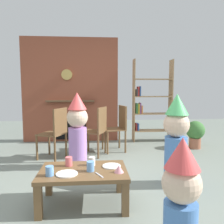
{
  "coord_description": "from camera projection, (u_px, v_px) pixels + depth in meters",
  "views": [
    {
      "loc": [
        -0.11,
        -2.78,
        1.24
      ],
      "look_at": [
        0.15,
        0.4,
        0.91
      ],
      "focal_mm": 36.23,
      "sensor_mm": 36.0,
      "label": 1
    }
  ],
  "objects": [
    {
      "name": "child_in_pink",
      "position": [
        176.0,
        138.0,
        2.86
      ],
      "size": [
        0.32,
        0.32,
        1.17
      ],
      "rotation": [
        0.0,
        0.0,
        -2.8
      ],
      "color": "#4C7FC6",
      "rests_on": "ground_plane"
    },
    {
      "name": "dining_chair_middle",
      "position": [
        97.0,
        128.0,
        4.14
      ],
      "size": [
        0.53,
        0.53,
        0.9
      ],
      "rotation": [
        0.0,
        0.0,
        2.73
      ],
      "color": "brown",
      "rests_on": "ground_plane"
    },
    {
      "name": "paper_cup_center",
      "position": [
        50.0,
        171.0,
        2.22
      ],
      "size": [
        0.08,
        0.08,
        0.1
      ],
      "primitive_type": "cylinder",
      "color": "#669EE0",
      "rests_on": "coffee_table"
    },
    {
      "name": "paper_plate_rear",
      "position": [
        67.0,
        174.0,
        2.27
      ],
      "size": [
        0.22,
        0.22,
        0.01
      ],
      "primitive_type": "cylinder",
      "color": "white",
      "rests_on": "coffee_table"
    },
    {
      "name": "potted_plant_tall",
      "position": [
        195.0,
        132.0,
        4.68
      ],
      "size": [
        0.38,
        0.38,
        0.57
      ],
      "color": "#9E5B42",
      "rests_on": "ground_plane"
    },
    {
      "name": "table_fork",
      "position": [
        99.0,
        175.0,
        2.24
      ],
      "size": [
        0.08,
        0.14,
        0.01
      ],
      "primitive_type": "cube",
      "rotation": [
        0.0,
        0.0,
        2.03
      ],
      "color": "silver",
      "rests_on": "coffee_table"
    },
    {
      "name": "ground_plane",
      "position": [
        103.0,
        186.0,
        2.89
      ],
      "size": [
        12.0,
        12.0,
        0.0
      ],
      "primitive_type": "plane",
      "color": "gray"
    },
    {
      "name": "paper_cup_near_right",
      "position": [
        90.0,
        166.0,
        2.35
      ],
      "size": [
        0.08,
        0.08,
        0.1
      ],
      "primitive_type": "cylinder",
      "color": "#669EE0",
      "rests_on": "coffee_table"
    },
    {
      "name": "paper_cup_near_left",
      "position": [
        92.0,
        161.0,
        2.53
      ],
      "size": [
        0.07,
        0.07,
        0.09
      ],
      "primitive_type": "cylinder",
      "color": "silver",
      "rests_on": "coffee_table"
    },
    {
      "name": "coffee_table",
      "position": [
        83.0,
        176.0,
        2.4
      ],
      "size": [
        0.92,
        0.59,
        0.38
      ],
      "color": "brown",
      "rests_on": "ground_plane"
    },
    {
      "name": "bookshelf",
      "position": [
        150.0,
        104.0,
        5.27
      ],
      "size": [
        0.9,
        0.28,
        1.9
      ],
      "color": "#9E7A51",
      "rests_on": "ground_plane"
    },
    {
      "name": "child_by_the_chairs",
      "position": [
        77.0,
        128.0,
        3.52
      ],
      "size": [
        0.33,
        0.33,
        1.18
      ],
      "rotation": [
        0.0,
        0.0,
        -1.45
      ],
      "color": "#B27FCC",
      "rests_on": "ground_plane"
    },
    {
      "name": "paper_plate_front",
      "position": [
        112.0,
        166.0,
        2.49
      ],
      "size": [
        0.2,
        0.2,
        0.01
      ],
      "primitive_type": "cylinder",
      "color": "white",
      "rests_on": "coffee_table"
    },
    {
      "name": "birthday_cake_slice",
      "position": [
        119.0,
        169.0,
        2.32
      ],
      "size": [
        0.1,
        0.1,
        0.08
      ],
      "primitive_type": "cone",
      "color": "pink",
      "rests_on": "coffee_table"
    },
    {
      "name": "dining_chair_left",
      "position": [
        56.0,
        130.0,
        3.94
      ],
      "size": [
        0.53,
        0.53,
        0.9
      ],
      "rotation": [
        0.0,
        0.0,
        2.73
      ],
      "color": "brown",
      "rests_on": "ground_plane"
    },
    {
      "name": "child_with_cone_hat",
      "position": [
        181.0,
        203.0,
        1.47
      ],
      "size": [
        0.26,
        0.26,
        0.93
      ],
      "rotation": [
        0.0,
        0.0,
        2.18
      ],
      "color": "#4C7FC6",
      "rests_on": "ground_plane"
    },
    {
      "name": "dining_chair_right",
      "position": [
        118.0,
        125.0,
        4.47
      ],
      "size": [
        0.48,
        0.48,
        0.9
      ],
      "rotation": [
        0.0,
        0.0,
        3.36
      ],
      "color": "brown",
      "rests_on": "ground_plane"
    },
    {
      "name": "paper_cup_far_left",
      "position": [
        69.0,
        161.0,
        2.51
      ],
      "size": [
        0.08,
        0.08,
        0.1
      ],
      "primitive_type": "cylinder",
      "color": "#E5666B",
      "rests_on": "coffee_table"
    },
    {
      "name": "brick_fireplace_feature",
      "position": [
        71.0,
        90.0,
        5.29
      ],
      "size": [
        2.2,
        0.28,
        2.4
      ],
      "color": "brown",
      "rests_on": "ground_plane"
    }
  ]
}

